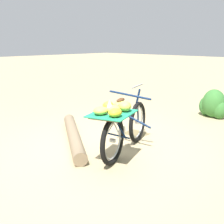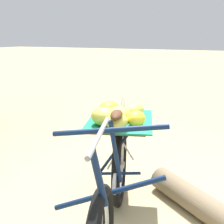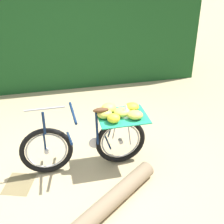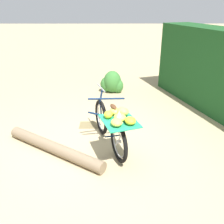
# 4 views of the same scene
# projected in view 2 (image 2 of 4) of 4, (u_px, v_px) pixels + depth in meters

# --- Properties ---
(bicycle) EXTENTS (0.94, 1.78, 1.03)m
(bicycle) POSITION_uv_depth(u_px,v_px,m) (115.00, 168.00, 2.03)
(bicycle) COLOR black
(bicycle) RESTS_ON ground_plane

